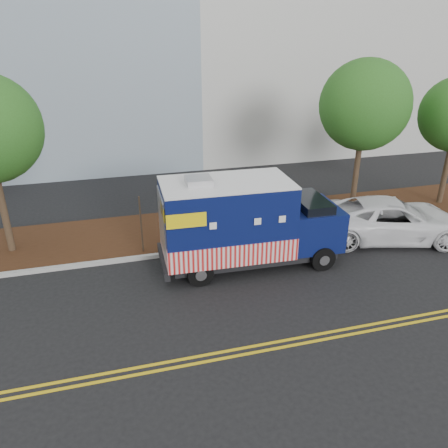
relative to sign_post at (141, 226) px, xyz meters
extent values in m
plane|color=black|center=(2.70, -1.78, -1.20)|extent=(120.00, 120.00, 0.00)
cube|color=#9E9E99|center=(2.70, -0.38, -1.12)|extent=(120.00, 0.18, 0.15)
cube|color=#321B0D|center=(2.70, 1.72, -1.12)|extent=(120.00, 4.00, 0.15)
cube|color=gold|center=(2.70, -6.23, -1.19)|extent=(120.00, 0.10, 0.01)
cube|color=gold|center=(2.70, -6.48, -1.19)|extent=(120.00, 0.10, 0.01)
cylinder|color=#38281C|center=(-4.90, 1.43, 0.75)|extent=(0.26, 0.26, 3.90)
cylinder|color=#38281C|center=(10.25, 2.08, 0.77)|extent=(0.26, 0.26, 3.94)
sphere|color=#2A5718|center=(10.25, 2.08, 3.73)|extent=(3.99, 3.99, 3.99)
cylinder|color=#38281C|center=(14.69, 1.41, 0.59)|extent=(0.26, 0.26, 3.58)
cube|color=#473828|center=(0.00, 0.00, 0.00)|extent=(0.06, 0.06, 2.40)
cube|color=black|center=(3.82, -1.71, -0.75)|extent=(6.03, 2.21, 0.30)
cube|color=#0A1349|center=(2.86, -1.68, 0.72)|extent=(4.55, 2.59, 2.56)
cube|color=red|center=(2.86, -1.68, -0.19)|extent=(4.60, 2.66, 0.80)
cube|color=white|center=(2.86, -1.68, 2.02)|extent=(4.55, 2.59, 0.06)
cube|color=#B7B7BA|center=(1.90, -1.65, 2.16)|extent=(0.88, 0.88, 0.23)
cube|color=#0A1349|center=(6.06, -1.78, 0.13)|extent=(1.99, 2.35, 1.49)
cube|color=black|center=(6.00, -1.78, 0.85)|extent=(1.13, 2.11, 0.69)
cube|color=black|center=(7.04, -1.81, -0.37)|extent=(0.15, 2.13, 0.32)
cube|color=black|center=(0.57, -1.61, -0.72)|extent=(0.27, 2.40, 0.30)
cube|color=#B7B7BA|center=(0.60, -1.61, 0.77)|extent=(0.10, 1.92, 2.03)
cube|color=#B7B7BA|center=(3.22, -0.42, 0.77)|extent=(1.92, 0.10, 1.17)
cube|color=yellow|center=(1.22, -2.90, 1.31)|extent=(1.28, 0.06, 0.48)
cube|color=yellow|center=(1.30, -0.36, 1.31)|extent=(1.28, 0.06, 0.48)
cylinder|color=black|center=(6.13, -2.87, -0.75)|extent=(0.90, 0.33, 0.90)
cylinder|color=black|center=(6.20, -0.70, -0.75)|extent=(0.90, 0.33, 0.90)
cylinder|color=black|center=(1.66, -2.73, -0.75)|extent=(0.90, 0.33, 0.90)
cylinder|color=black|center=(1.72, -0.56, -0.75)|extent=(0.90, 0.33, 0.90)
imported|color=white|center=(10.04, -1.22, -0.36)|extent=(6.57, 4.25, 1.68)
camera|label=1|loc=(-0.94, -15.27, 6.78)|focal=35.00mm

